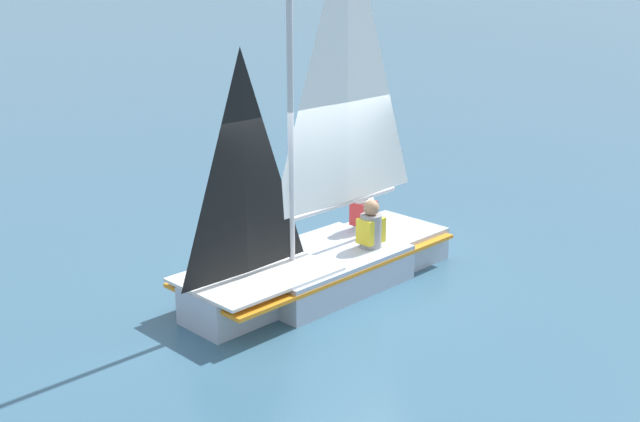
% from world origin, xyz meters
% --- Properties ---
extents(ground_plane, '(260.00, 260.00, 0.00)m').
position_xyz_m(ground_plane, '(0.00, 0.00, 0.00)').
color(ground_plane, '#38607A').
extents(sailboat_main, '(3.99, 3.91, 5.16)m').
position_xyz_m(sailboat_main, '(-0.03, -0.03, 0.68)').
color(sailboat_main, '#B2BCCC').
rests_on(sailboat_main, ground_plane).
extents(sailor_helm, '(0.43, 0.42, 1.16)m').
position_xyz_m(sailor_helm, '(-0.71, -0.23, 0.62)').
color(sailor_helm, black).
rests_on(sailor_helm, ground_plane).
extents(sailor_crew, '(0.43, 0.42, 1.16)m').
position_xyz_m(sailor_crew, '(-0.67, -1.01, 0.63)').
color(sailor_crew, black).
rests_on(sailor_crew, ground_plane).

